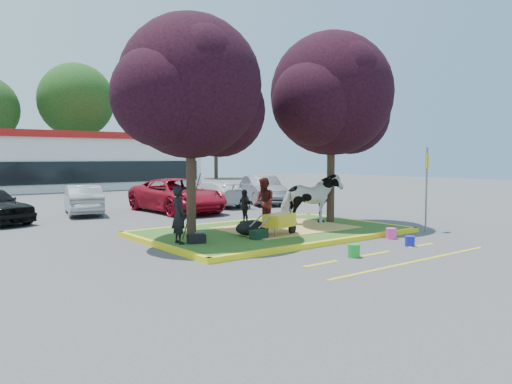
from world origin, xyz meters
TOP-DOWN VIEW (x-y plane):
  - ground at (0.00, 0.00)m, footprint 90.00×90.00m
  - median_island at (0.00, 0.00)m, footprint 8.00×5.00m
  - curb_near at (0.00, -2.58)m, footprint 8.30×0.16m
  - curb_far at (0.00, 2.58)m, footprint 8.30×0.16m
  - curb_left at (-4.08, 0.00)m, footprint 0.16×5.30m
  - curb_right at (4.08, 0.00)m, footprint 0.16×5.30m
  - straw_bedding at (0.60, 0.00)m, footprint 4.20×3.00m
  - tree_purple_left at (-2.78, 0.38)m, footprint 5.06×4.20m
  - tree_purple_right at (2.92, 0.18)m, footprint 5.30×4.40m
  - fire_lane_stripe_a at (-2.00, -4.20)m, footprint 1.10×0.12m
  - fire_lane_stripe_b at (0.00, -4.20)m, footprint 1.10×0.12m
  - fire_lane_stripe_c at (2.00, -4.20)m, footprint 1.10×0.12m
  - fire_lane_long at (0.00, -5.40)m, footprint 6.00×0.10m
  - retail_building at (2.00, 27.98)m, footprint 20.40×8.40m
  - treeline at (1.23, 37.61)m, footprint 46.58×7.80m
  - cow at (1.84, 0.12)m, footprint 2.27×1.43m
  - calf at (-1.27, -0.50)m, footprint 1.17×0.85m
  - handler at (-3.70, -0.48)m, footprint 0.43×0.61m
  - visitor_a at (0.12, 0.60)m, footprint 0.80×0.93m
  - visitor_b at (0.16, 1.76)m, footprint 0.34×0.73m
  - wheelbarrow at (-0.63, -1.08)m, footprint 1.73×0.82m
  - gear_bag_dark at (-3.30, -0.73)m, footprint 0.54×0.38m
  - gear_bag_green at (-1.50, -1.19)m, footprint 0.52×0.35m
  - sign_post at (4.48, -2.70)m, footprint 0.39×0.13m
  - bucket_green at (-0.80, -4.16)m, footprint 0.34×0.34m
  - bucket_pink at (2.26, -2.96)m, footprint 0.33×0.33m
  - bucket_blue at (1.63, -4.08)m, footprint 0.31×0.31m
  - car_silver at (-2.98, 9.39)m, footprint 2.23×4.13m
  - car_red at (0.71, 7.68)m, footprint 2.65×5.57m
  - car_white at (3.50, 8.93)m, footprint 1.82×4.43m
  - car_grey at (6.34, 8.51)m, footprint 3.29×4.80m

SIDE VIEW (x-z plane):
  - ground at x=0.00m, z-range 0.00..0.00m
  - fire_lane_stripe_a at x=-2.00m, z-range 0.00..0.01m
  - fire_lane_stripe_b at x=0.00m, z-range 0.00..0.01m
  - fire_lane_stripe_c at x=2.00m, z-range 0.00..0.01m
  - fire_lane_long at x=0.00m, z-range 0.00..0.01m
  - median_island at x=0.00m, z-range 0.00..0.15m
  - curb_near at x=0.00m, z-range 0.00..0.15m
  - curb_far at x=0.00m, z-range 0.00..0.15m
  - curb_left at x=-4.08m, z-range 0.00..0.15m
  - curb_right at x=4.08m, z-range 0.00..0.15m
  - bucket_blue at x=1.63m, z-range 0.00..0.29m
  - straw_bedding at x=0.60m, z-range 0.15..0.16m
  - bucket_green at x=-0.80m, z-range 0.00..0.33m
  - bucket_pink at x=2.26m, z-range 0.00..0.33m
  - gear_bag_dark at x=-3.30m, z-range 0.15..0.40m
  - gear_bag_green at x=-1.50m, z-range 0.15..0.41m
  - calf at x=-1.27m, z-range 0.15..0.61m
  - wheelbarrow at x=-0.63m, z-range 0.27..0.93m
  - car_white at x=3.50m, z-range 0.00..1.28m
  - car_silver at x=-2.98m, z-range 0.00..1.29m
  - car_grey at x=6.34m, z-range 0.00..1.50m
  - visitor_b at x=0.16m, z-range 0.15..1.36m
  - car_red at x=0.71m, z-range 0.00..1.53m
  - handler at x=-3.70m, z-range 0.15..1.73m
  - visitor_a at x=0.12m, z-range 0.15..1.82m
  - cow at x=1.84m, z-range 0.15..1.93m
  - sign_post at x=4.48m, z-range 0.36..3.19m
  - retail_building at x=2.00m, z-range 0.05..4.45m
  - tree_purple_left at x=-2.78m, z-range 1.10..7.61m
  - tree_purple_right at x=2.92m, z-range 1.15..7.97m
  - treeline at x=1.23m, z-range 0.42..15.05m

